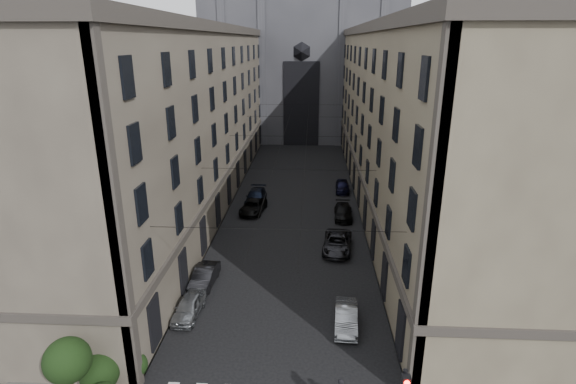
% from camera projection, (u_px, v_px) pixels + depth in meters
% --- Properties ---
extents(sidewalk_left, '(7.00, 80.00, 0.15)m').
position_uv_depth(sidewalk_left, '(204.00, 197.00, 51.90)').
color(sidewalk_left, '#383533').
rests_on(sidewalk_left, ground).
extents(sidewalk_right, '(7.00, 80.00, 0.15)m').
position_uv_depth(sidewalk_right, '(387.00, 200.00, 50.85)').
color(sidewalk_right, '#383533').
rests_on(sidewalk_right, ground).
extents(building_left, '(13.60, 60.60, 18.85)m').
position_uv_depth(building_left, '(172.00, 116.00, 49.07)').
color(building_left, '#4A4339').
rests_on(building_left, ground).
extents(building_right, '(13.60, 60.60, 18.85)m').
position_uv_depth(building_right, '(421.00, 119.00, 47.73)').
color(building_right, brown).
rests_on(building_right, ground).
extents(gothic_tower, '(35.00, 23.00, 58.00)m').
position_uv_depth(gothic_tower, '(303.00, 37.00, 82.53)').
color(gothic_tower, '#2D2D33').
rests_on(gothic_tower, ground).
extents(shrub_cluster, '(3.90, 4.40, 3.90)m').
position_uv_depth(shrub_cluster, '(92.00, 373.00, 21.94)').
color(shrub_cluster, black).
rests_on(shrub_cluster, sidewalk_left).
extents(tram_wires, '(14.00, 60.00, 0.43)m').
position_uv_depth(tram_wires, '(295.00, 137.00, 48.72)').
color(tram_wires, black).
rests_on(tram_wires, ground).
extents(car_left_near, '(1.77, 3.93, 1.31)m').
position_uv_depth(car_left_near, '(189.00, 307.00, 29.44)').
color(car_left_near, gray).
rests_on(car_left_near, ground).
extents(car_left_midnear, '(1.69, 4.24, 1.37)m').
position_uv_depth(car_left_midnear, '(204.00, 277.00, 33.13)').
color(car_left_midnear, black).
rests_on(car_left_midnear, ground).
extents(car_left_midfar, '(2.78, 4.97, 1.31)m').
position_uv_depth(car_left_midfar, '(253.00, 206.00, 47.23)').
color(car_left_midfar, black).
rests_on(car_left_midfar, ground).
extents(car_left_far, '(2.14, 5.11, 1.47)m').
position_uv_depth(car_left_far, '(256.00, 197.00, 49.83)').
color(car_left_far, black).
rests_on(car_left_far, ground).
extents(car_right_near, '(1.63, 4.07, 1.32)m').
position_uv_depth(car_right_near, '(346.00, 317.00, 28.34)').
color(car_right_near, gray).
rests_on(car_right_near, ground).
extents(car_right_midnear, '(2.89, 5.35, 1.43)m').
position_uv_depth(car_right_midnear, '(337.00, 243.00, 38.65)').
color(car_right_midnear, black).
rests_on(car_right_midnear, ground).
extents(car_right_midfar, '(1.94, 4.45, 1.28)m').
position_uv_depth(car_right_midfar, '(343.00, 212.00, 45.76)').
color(car_right_midfar, black).
rests_on(car_right_midfar, ground).
extents(car_right_far, '(1.74, 4.06, 1.37)m').
position_uv_depth(car_right_far, '(342.00, 186.00, 53.75)').
color(car_right_far, black).
rests_on(car_right_far, ground).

